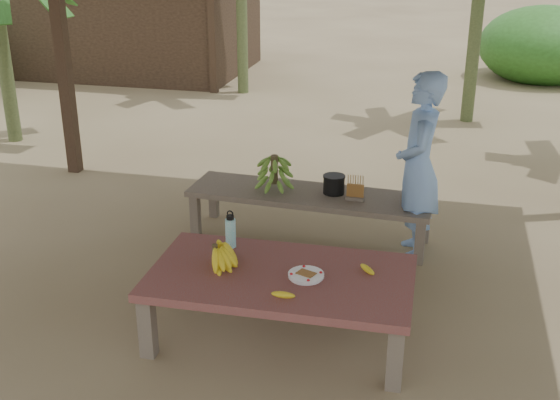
% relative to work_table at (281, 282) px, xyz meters
% --- Properties ---
extents(ground, '(80.00, 80.00, 0.00)m').
position_rel_work_table_xyz_m(ground, '(-0.37, 0.55, -0.43)').
color(ground, brown).
rests_on(ground, ground).
extents(work_table, '(1.82, 1.03, 0.50)m').
position_rel_work_table_xyz_m(work_table, '(0.00, 0.00, 0.00)').
color(work_table, brown).
rests_on(work_table, ground).
extents(bench, '(2.23, 0.71, 0.45)m').
position_rel_work_table_xyz_m(bench, '(-0.14, 1.66, -0.04)').
color(bench, brown).
rests_on(bench, ground).
extents(ripe_banana_bunch, '(0.34, 0.31, 0.18)m').
position_rel_work_table_xyz_m(ripe_banana_bunch, '(-0.47, -0.00, 0.16)').
color(ripe_banana_bunch, yellow).
rests_on(ripe_banana_bunch, work_table).
extents(plate, '(0.24, 0.24, 0.04)m').
position_rel_work_table_xyz_m(plate, '(0.18, -0.02, 0.08)').
color(plate, white).
rests_on(plate, work_table).
extents(loose_banana_front, '(0.16, 0.08, 0.04)m').
position_rel_work_table_xyz_m(loose_banana_front, '(0.09, -0.32, 0.09)').
color(loose_banana_front, yellow).
rests_on(loose_banana_front, work_table).
extents(loose_banana_side, '(0.13, 0.12, 0.04)m').
position_rel_work_table_xyz_m(loose_banana_side, '(0.57, 0.16, 0.09)').
color(loose_banana_side, yellow).
rests_on(loose_banana_side, work_table).
extents(water_flask, '(0.08, 0.08, 0.29)m').
position_rel_work_table_xyz_m(water_flask, '(-0.46, 0.33, 0.19)').
color(water_flask, '#3FC0C5').
rests_on(water_flask, work_table).
extents(green_banana_stalk, '(0.31, 0.31, 0.34)m').
position_rel_work_table_xyz_m(green_banana_stalk, '(-0.47, 1.68, 0.19)').
color(green_banana_stalk, '#598C2D').
rests_on(green_banana_stalk, bench).
extents(cooking_pot, '(0.19, 0.19, 0.16)m').
position_rel_work_table_xyz_m(cooking_pot, '(0.08, 1.71, 0.10)').
color(cooking_pot, black).
rests_on(cooking_pot, bench).
extents(skewer_rack, '(0.18, 0.09, 0.24)m').
position_rel_work_table_xyz_m(skewer_rack, '(0.29, 1.59, 0.14)').
color(skewer_rack, '#A57F47').
rests_on(skewer_rack, bench).
extents(woman, '(0.42, 0.61, 1.62)m').
position_rel_work_table_xyz_m(woman, '(0.81, 1.57, 0.38)').
color(woman, '#7CA6EB').
rests_on(woman, ground).
extents(hut, '(4.40, 3.43, 2.85)m').
position_rel_work_table_xyz_m(hut, '(-4.87, 8.55, 0.67)').
color(hut, black).
rests_on(hut, ground).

